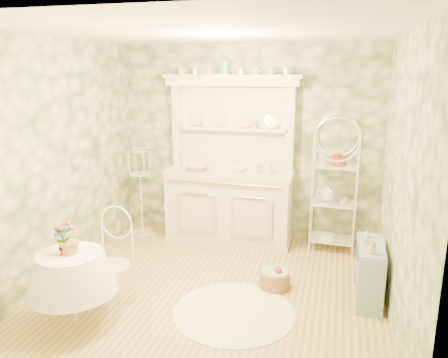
% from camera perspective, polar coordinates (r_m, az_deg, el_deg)
% --- Properties ---
extents(floor, '(3.60, 3.60, 0.00)m').
position_cam_1_polar(floor, '(4.90, -1.55, -14.58)').
color(floor, tan).
rests_on(floor, ground).
extents(ceiling, '(3.60, 3.60, 0.00)m').
position_cam_1_polar(ceiling, '(4.32, -1.80, 18.75)').
color(ceiling, white).
rests_on(ceiling, floor).
extents(wall_left, '(3.60, 3.60, 0.00)m').
position_cam_1_polar(wall_left, '(5.21, -21.03, 2.08)').
color(wall_left, beige).
rests_on(wall_left, floor).
extents(wall_right, '(3.60, 3.60, 0.00)m').
position_cam_1_polar(wall_right, '(4.28, 22.13, -0.47)').
color(wall_right, beige).
rests_on(wall_right, floor).
extents(wall_back, '(3.60, 3.60, 0.00)m').
position_cam_1_polar(wall_back, '(6.13, 3.13, 4.66)').
color(wall_back, beige).
rests_on(wall_back, floor).
extents(wall_front, '(3.60, 3.60, 0.00)m').
position_cam_1_polar(wall_front, '(2.81, -12.24, -7.05)').
color(wall_front, beige).
rests_on(wall_front, floor).
extents(kitchen_dresser, '(1.87, 0.61, 2.29)m').
position_cam_1_polar(kitchen_dresser, '(5.94, 0.66, 2.38)').
color(kitchen_dresser, white).
rests_on(kitchen_dresser, floor).
extents(bakers_rack, '(0.55, 0.40, 1.73)m').
position_cam_1_polar(bakers_rack, '(5.86, 14.21, -1.01)').
color(bakers_rack, white).
rests_on(bakers_rack, floor).
extents(side_shelf, '(0.33, 0.77, 0.65)m').
position_cam_1_polar(side_shelf, '(4.86, 18.44, -11.30)').
color(side_shelf, '#90A3BC').
rests_on(side_shelf, floor).
extents(round_table, '(0.75, 0.75, 0.76)m').
position_cam_1_polar(round_table, '(4.43, -19.15, -13.15)').
color(round_table, white).
rests_on(round_table, floor).
extents(cafe_chair, '(0.47, 0.47, 0.98)m').
position_cam_1_polar(cafe_chair, '(4.56, -14.64, -10.44)').
color(cafe_chair, white).
rests_on(cafe_chair, floor).
extents(birdcage_stand, '(0.34, 0.34, 1.41)m').
position_cam_1_polar(birdcage_stand, '(6.40, -10.81, -1.09)').
color(birdcage_stand, white).
rests_on(birdcage_stand, floor).
extents(floor_basket, '(0.37, 0.37, 0.24)m').
position_cam_1_polar(floor_basket, '(4.97, 6.64, -12.64)').
color(floor_basket, '#9D6841').
rests_on(floor_basket, floor).
extents(lace_rug, '(1.53, 1.53, 0.01)m').
position_cam_1_polar(lace_rug, '(4.54, 1.32, -16.96)').
color(lace_rug, white).
rests_on(lace_rug, floor).
extents(bowl_floral, '(0.34, 0.34, 0.08)m').
position_cam_1_polar(bowl_floral, '(6.01, -3.49, 1.23)').
color(bowl_floral, white).
rests_on(bowl_floral, kitchen_dresser).
extents(bowl_white, '(0.24, 0.24, 0.07)m').
position_cam_1_polar(bowl_white, '(5.92, 1.95, 1.06)').
color(bowl_white, white).
rests_on(bowl_white, kitchen_dresser).
extents(cup_left, '(0.14, 0.14, 0.09)m').
position_cam_1_polar(cup_left, '(6.12, -2.45, 7.12)').
color(cup_left, white).
rests_on(cup_left, kitchen_dresser).
extents(cup_right, '(0.12, 0.12, 0.10)m').
position_cam_1_polar(cup_right, '(5.95, 3.95, 6.91)').
color(cup_right, white).
rests_on(cup_right, kitchen_dresser).
extents(potted_geranium, '(0.17, 0.14, 0.29)m').
position_cam_1_polar(potted_geranium, '(4.23, -20.33, -7.59)').
color(potted_geranium, '#3F7238').
rests_on(potted_geranium, round_table).
extents(bottle_amber, '(0.07, 0.07, 0.17)m').
position_cam_1_polar(bottle_amber, '(4.50, 18.86, -8.45)').
color(bottle_amber, tan).
rests_on(bottle_amber, side_shelf).
extents(bottle_blue, '(0.05, 0.05, 0.10)m').
position_cam_1_polar(bottle_blue, '(4.74, 18.10, -7.62)').
color(bottle_blue, '#86B5DC').
rests_on(bottle_blue, side_shelf).
extents(bottle_glass, '(0.08, 0.08, 0.08)m').
position_cam_1_polar(bottle_glass, '(4.91, 18.12, -6.93)').
color(bottle_glass, silver).
rests_on(bottle_glass, side_shelf).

